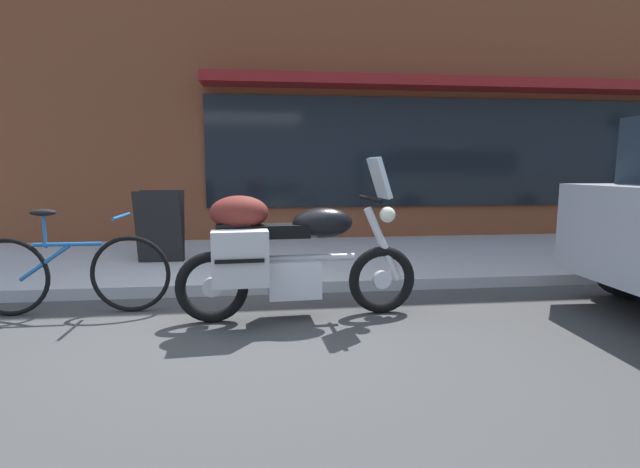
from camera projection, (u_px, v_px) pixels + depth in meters
name	position (u px, v px, depth m)	size (l,w,h in m)	color
ground_plane	(223.00, 331.00, 3.71)	(80.00, 80.00, 0.00)	#3B3B3B
touring_motorcycle	(284.00, 251.00, 3.93)	(2.08, 0.75, 1.38)	black
parked_bicycle	(69.00, 272.00, 4.12)	(1.72, 0.48, 0.94)	black
sandwich_board_sign	(160.00, 226.00, 5.85)	(0.55, 0.41, 0.89)	black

